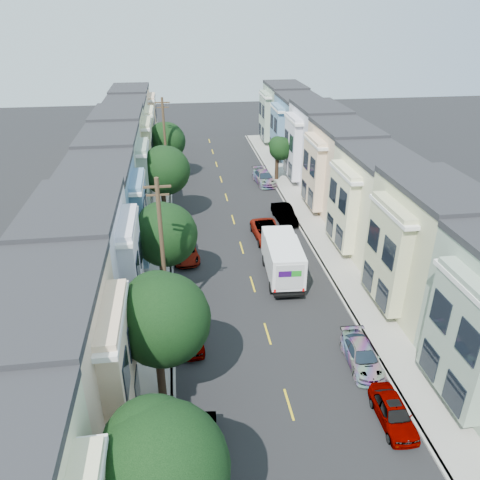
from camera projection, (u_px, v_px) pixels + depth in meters
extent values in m
plane|color=black|center=(267.00, 334.00, 30.01)|extent=(160.00, 160.00, 0.00)
cube|color=black|center=(237.00, 233.00, 43.27)|extent=(12.00, 70.00, 0.02)
cube|color=gray|center=(171.00, 236.00, 42.51)|extent=(0.30, 70.00, 0.15)
cube|color=gray|center=(301.00, 228.00, 43.98)|extent=(0.30, 70.00, 0.15)
cube|color=gray|center=(157.00, 237.00, 42.35)|extent=(2.60, 70.00, 0.15)
cube|color=gray|center=(314.00, 228.00, 44.14)|extent=(2.60, 70.00, 0.15)
cube|color=gold|center=(237.00, 233.00, 43.28)|extent=(0.12, 70.00, 0.01)
cube|color=beige|center=(114.00, 240.00, 41.92)|extent=(5.00, 70.00, 8.50)
cube|color=beige|center=(353.00, 226.00, 44.63)|extent=(5.00, 70.00, 8.50)
sphere|color=#153612|center=(159.00, 471.00, 15.68)|extent=(4.70, 4.70, 4.70)
cylinder|color=black|center=(161.00, 372.00, 24.45)|extent=(0.44, 0.44, 3.40)
sphere|color=#153612|center=(162.00, 320.00, 22.98)|extent=(4.70, 4.70, 4.70)
cylinder|color=black|center=(163.00, 273.00, 33.94)|extent=(0.44, 0.44, 2.97)
sphere|color=#153612|center=(164.00, 235.00, 32.59)|extent=(4.51, 4.51, 4.51)
cylinder|color=black|center=(164.00, 204.00, 44.94)|extent=(0.44, 0.44, 3.52)
sphere|color=#153612|center=(165.00, 170.00, 43.47)|extent=(4.56, 4.56, 4.56)
cylinder|color=black|center=(165.00, 167.00, 55.82)|extent=(0.44, 0.44, 3.12)
sphere|color=#153612|center=(166.00, 141.00, 54.46)|extent=(4.43, 4.43, 4.43)
cylinder|color=black|center=(277.00, 168.00, 55.71)|extent=(0.44, 0.44, 2.89)
sphere|color=#153612|center=(280.00, 149.00, 54.67)|extent=(2.74, 2.74, 2.74)
cylinder|color=#42301E|center=(163.00, 257.00, 28.76)|extent=(0.26, 0.26, 10.00)
cube|color=#42301E|center=(157.00, 187.00, 26.69)|extent=(1.60, 0.12, 0.12)
cylinder|color=#42301E|center=(165.00, 145.00, 51.76)|extent=(0.26, 0.26, 10.00)
cube|color=#42301E|center=(162.00, 103.00, 49.69)|extent=(1.60, 0.12, 0.12)
cube|color=white|center=(285.00, 262.00, 34.56)|extent=(2.43, 4.36, 2.38)
cube|color=white|center=(276.00, 244.00, 37.43)|extent=(2.43, 2.03, 2.19)
cube|color=black|center=(282.00, 271.00, 35.96)|extent=(2.24, 6.26, 0.24)
cube|color=#2D0A51|center=(287.00, 274.00, 32.47)|extent=(0.91, 0.04, 0.45)
cube|color=#198C1E|center=(299.00, 273.00, 32.56)|extent=(0.71, 0.04, 0.45)
cylinder|color=black|center=(273.00, 288.00, 34.02)|extent=(0.28, 0.91, 0.91)
cylinder|color=black|center=(303.00, 286.00, 34.28)|extent=(0.28, 0.91, 0.91)
cylinder|color=black|center=(263.00, 261.00, 37.63)|extent=(0.28, 0.91, 0.91)
cylinder|color=black|center=(290.00, 259.00, 37.90)|extent=(0.28, 0.91, 0.91)
imported|color=black|center=(267.00, 232.00, 41.81)|extent=(2.61, 5.23, 1.42)
imported|color=#0E113A|center=(199.00, 453.00, 21.17)|extent=(1.96, 4.46, 1.44)
imported|color=#A8A9AA|center=(191.00, 337.00, 28.78)|extent=(1.66, 3.90, 1.24)
imported|color=#5B081A|center=(185.00, 252.00, 38.66)|extent=(2.47, 4.59, 1.23)
imported|color=slate|center=(393.00, 413.00, 23.39)|extent=(1.60, 3.97, 1.28)
imported|color=white|center=(362.00, 356.00, 27.18)|extent=(1.90, 4.19, 1.24)
imported|color=black|center=(284.00, 214.00, 45.38)|extent=(1.87, 4.51, 1.47)
imported|color=black|center=(264.00, 178.00, 54.93)|extent=(2.47, 4.96, 1.43)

